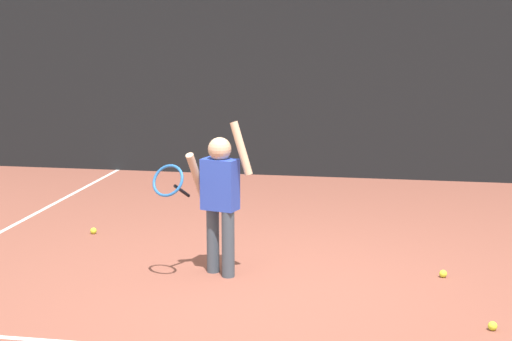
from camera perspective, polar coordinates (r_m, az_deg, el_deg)
name	(u,v)px	position (r m, az deg, el deg)	size (l,w,h in m)	color
ground_plane	(268,291)	(6.42, 0.90, -8.84)	(20.00, 20.00, 0.00)	brown
back_fence_windscreen	(325,35)	(10.94, 5.07, 9.86)	(13.87, 0.08, 3.98)	black
fence_post_1	(325,29)	(11.00, 5.10, 10.25)	(0.09, 0.09, 4.13)	slate
tennis_player	(218,193)	(6.65, -2.81, -1.66)	(0.83, 0.57, 1.35)	#3F4C59
tennis_ball_4	(443,274)	(6.94, 13.54, -7.35)	(0.07, 0.07, 0.07)	#CCE033
tennis_ball_5	(493,326)	(5.89, 16.93, -10.83)	(0.07, 0.07, 0.07)	#CCE033
tennis_ball_6	(93,231)	(8.27, -11.81, -4.34)	(0.07, 0.07, 0.07)	#CCE033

